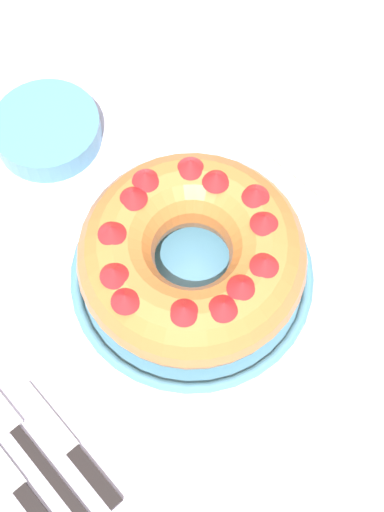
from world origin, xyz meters
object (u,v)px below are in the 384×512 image
object	(u,v)px
fork	(30,448)
napkin	(334,142)
bundt_cake	(192,255)
serving_knife	(22,491)
side_bowl	(47,130)
serving_dish	(192,276)
cake_knife	(74,452)

from	to	relation	value
fork	napkin	xyz separation A→B (m)	(0.53, 0.05, -0.00)
bundt_cake	napkin	bearing A→B (deg)	4.52
bundt_cake	serving_knife	world-z (taller)	bundt_cake
serving_knife	napkin	xyz separation A→B (m)	(0.56, 0.08, -0.00)
bundt_cake	side_bowl	xyz separation A→B (m)	(-0.00, 0.27, -0.05)
serving_dish	fork	bearing A→B (deg)	-173.28
fork	napkin	size ratio (longest dim) A/B	1.26
napkin	bundt_cake	bearing A→B (deg)	-175.48
serving_dish	cake_knife	bearing A→B (deg)	-163.83
cake_knife	side_bowl	distance (m)	0.41
serving_knife	side_bowl	size ratio (longest dim) A/B	1.59
serving_knife	side_bowl	xyz separation A→B (m)	(0.29, 0.33, 0.01)
serving_dish	bundt_cake	world-z (taller)	bundt_cake
serving_dish	side_bowl	bearing A→B (deg)	90.78
cake_knife	serving_dish	bearing A→B (deg)	16.87
serving_knife	side_bowl	distance (m)	0.44
bundt_cake	side_bowl	distance (m)	0.28
bundt_cake	napkin	world-z (taller)	bundt_cake
fork	cake_knife	distance (m)	0.05
bundt_cake	fork	xyz separation A→B (m)	(-0.26, -0.03, -0.07)
cake_knife	fork	bearing A→B (deg)	133.50
side_bowl	bundt_cake	bearing A→B (deg)	-89.23
bundt_cake	side_bowl	size ratio (longest dim) A/B	1.85
serving_knife	cake_knife	distance (m)	0.07
serving_knife	bundt_cake	bearing A→B (deg)	12.52
side_bowl	napkin	bearing A→B (deg)	-43.00
serving_dish	cake_knife	size ratio (longest dim) A/B	1.71
fork	serving_dish	bearing A→B (deg)	4.70
bundt_cake	fork	bearing A→B (deg)	-173.27
fork	bundt_cake	bearing A→B (deg)	4.71
serving_dish	bundt_cake	bearing A→B (deg)	141.99
serving_knife	fork	bearing A→B (deg)	43.84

